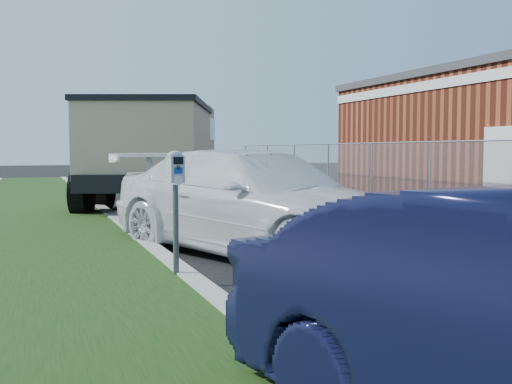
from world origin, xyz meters
name	(u,v)px	position (x,y,z in m)	size (l,w,h in m)	color
ground	(383,271)	(0.00, 0.00, 0.00)	(120.00, 120.00, 0.00)	black
chainlink_fence	(431,162)	(6.00, 7.00, 1.26)	(0.06, 30.06, 30.00)	slate
parking_meter	(175,185)	(-2.72, 0.13, 1.17)	(0.23, 0.19, 1.43)	#3F4247
white_wagon	(252,201)	(-1.12, 1.89, 0.79)	(2.22, 5.45, 1.58)	silver
dump_truck	(159,147)	(-0.85, 10.21, 1.65)	(5.19, 7.94, 2.93)	black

